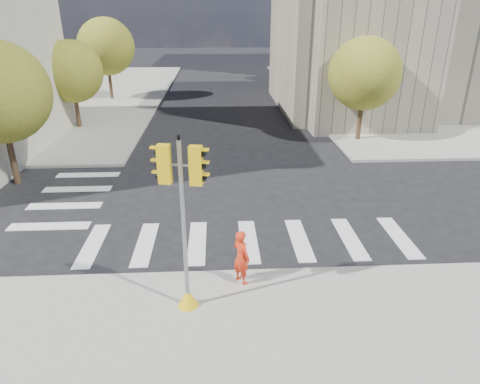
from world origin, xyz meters
The scene contains 13 objects.
ground centered at (0.00, 0.00, 0.00)m, with size 160.00×160.00×0.00m, color black.
sidewalk_far_right centered at (20.00, 26.00, 0.07)m, with size 28.00×40.00×0.15m, color gray.
sidewalk_far_left centered at (-20.00, 26.00, 0.07)m, with size 28.00×40.00×0.15m, color gray.
civic_building centered at (15.59, 19.12, 7.26)m, with size 26.00×16.00×19.39m.
tree_lw_mid centered at (-10.50, 14.00, 3.76)m, with size 4.00×4.00×5.77m.
tree_lw_far centered at (-10.50, 24.00, 4.54)m, with size 4.80×4.80×6.95m.
tree_re_near centered at (7.50, 10.00, 4.05)m, with size 4.20×4.20×6.16m.
tree_re_mid centered at (7.50, 22.00, 4.35)m, with size 4.60×4.60×6.66m.
tree_re_far centered at (7.50, 34.00, 3.87)m, with size 4.00×4.00×5.88m.
lamp_near centered at (8.00, 14.00, 4.58)m, with size 0.35×0.18×8.11m.
lamp_far centered at (8.00, 28.00, 4.58)m, with size 0.35×0.18×8.11m.
traffic_signal centered at (-2.00, -5.63, 2.16)m, with size 1.08×0.56×4.72m.
photographer centered at (-0.51, -4.60, 0.98)m, with size 0.61×0.40×1.67m, color red.
Camera 1 is at (-1.11, -15.08, 7.50)m, focal length 32.00 mm.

